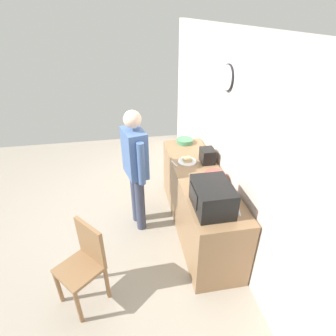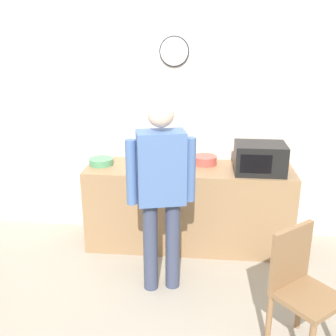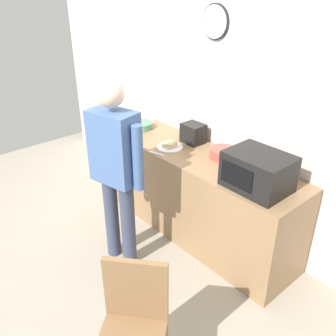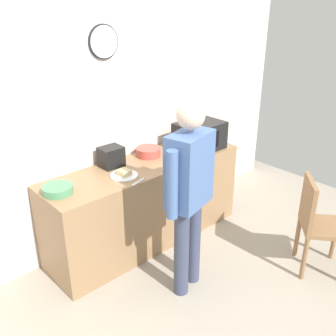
# 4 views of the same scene
# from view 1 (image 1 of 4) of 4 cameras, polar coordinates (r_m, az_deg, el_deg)

# --- Properties ---
(ground_plane) EXTENTS (6.00, 6.00, 0.00)m
(ground_plane) POSITION_cam_1_polar(r_m,az_deg,el_deg) (4.22, -11.60, -10.95)
(ground_plane) COLOR #9E9384
(back_wall) EXTENTS (5.40, 0.13, 2.60)m
(back_wall) POSITION_cam_1_polar(r_m,az_deg,el_deg) (3.75, 11.50, 7.08)
(back_wall) COLOR silver
(back_wall) RESTS_ON ground_plane
(kitchen_counter) EXTENTS (2.17, 0.62, 0.90)m
(kitchen_counter) POSITION_cam_1_polar(r_m,az_deg,el_deg) (3.82, 6.35, -6.87)
(kitchen_counter) COLOR #93704C
(kitchen_counter) RESTS_ON ground_plane
(microwave) EXTENTS (0.50, 0.39, 0.30)m
(microwave) POSITION_cam_1_polar(r_m,az_deg,el_deg) (2.90, 9.29, -5.98)
(microwave) COLOR black
(microwave) RESTS_ON kitchen_counter
(sandwich_plate) EXTENTS (0.26, 0.26, 0.07)m
(sandwich_plate) POSITION_cam_1_polar(r_m,az_deg,el_deg) (3.81, 4.03, 1.53)
(sandwich_plate) COLOR white
(sandwich_plate) RESTS_ON kitchen_counter
(salad_bowl) EXTENTS (0.25, 0.25, 0.09)m
(salad_bowl) POSITION_cam_1_polar(r_m,az_deg,el_deg) (3.45, 9.77, -1.68)
(salad_bowl) COLOR #C64C42
(salad_bowl) RESTS_ON kitchen_counter
(cereal_bowl) EXTENTS (0.26, 0.26, 0.07)m
(cereal_bowl) POSITION_cam_1_polar(r_m,az_deg,el_deg) (4.36, 3.56, 5.68)
(cereal_bowl) COLOR #4C8E60
(cereal_bowl) RESTS_ON kitchen_counter
(toaster) EXTENTS (0.22, 0.18, 0.20)m
(toaster) POSITION_cam_1_polar(r_m,az_deg,el_deg) (3.80, 8.26, 2.57)
(toaster) COLOR black
(toaster) RESTS_ON kitchen_counter
(fork_utensil) EXTENTS (0.17, 0.06, 0.01)m
(fork_utensil) POSITION_cam_1_polar(r_m,az_deg,el_deg) (3.76, 1.30, 0.93)
(fork_utensil) COLOR silver
(fork_utensil) RESTS_ON kitchen_counter
(spoon_utensil) EXTENTS (0.17, 0.06, 0.01)m
(spoon_utensil) POSITION_cam_1_polar(r_m,az_deg,el_deg) (3.01, 14.63, -8.69)
(spoon_utensil) COLOR silver
(spoon_utensil) RESTS_ON kitchen_counter
(person_standing) EXTENTS (0.58, 0.33, 1.73)m
(person_standing) POSITION_cam_1_polar(r_m,az_deg,el_deg) (3.55, -6.85, 0.90)
(person_standing) COLOR #383F59
(person_standing) RESTS_ON ground_plane
(wooden_chair) EXTENTS (0.56, 0.56, 0.94)m
(wooden_chair) POSITION_cam_1_polar(r_m,az_deg,el_deg) (3.05, -17.07, -18.17)
(wooden_chair) COLOR olive
(wooden_chair) RESTS_ON ground_plane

